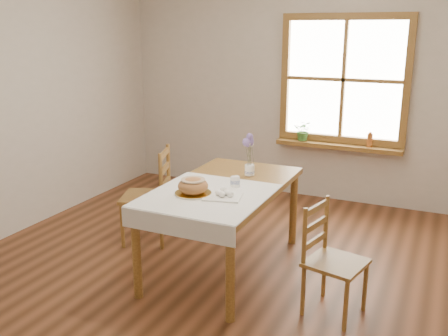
{
  "coord_description": "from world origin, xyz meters",
  "views": [
    {
      "loc": [
        1.67,
        -3.31,
        2.02
      ],
      "look_at": [
        0.0,
        0.3,
        0.9
      ],
      "focal_mm": 40.0,
      "sensor_mm": 36.0,
      "label": 1
    }
  ],
  "objects_px": {
    "chair_left": "(145,195)",
    "chair_right": "(336,261)",
    "dining_table": "(224,195)",
    "bread_plate": "(193,193)",
    "flower_vase": "(250,171)"
  },
  "relations": [
    {
      "from": "chair_left",
      "to": "dining_table",
      "type": "bearing_deg",
      "value": 57.77
    },
    {
      "from": "chair_left",
      "to": "chair_right",
      "type": "height_order",
      "value": "chair_left"
    },
    {
      "from": "dining_table",
      "to": "chair_left",
      "type": "distance_m",
      "value": 0.97
    },
    {
      "from": "dining_table",
      "to": "bread_plate",
      "type": "height_order",
      "value": "bread_plate"
    },
    {
      "from": "chair_right",
      "to": "flower_vase",
      "type": "relative_size",
      "value": 8.63
    },
    {
      "from": "chair_left",
      "to": "bread_plate",
      "type": "xyz_separation_m",
      "value": [
        0.82,
        -0.54,
        0.3
      ]
    },
    {
      "from": "dining_table",
      "to": "bread_plate",
      "type": "distance_m",
      "value": 0.37
    },
    {
      "from": "chair_right",
      "to": "chair_left",
      "type": "bearing_deg",
      "value": 88.15
    },
    {
      "from": "dining_table",
      "to": "chair_right",
      "type": "xyz_separation_m",
      "value": [
        1.03,
        -0.32,
        -0.25
      ]
    },
    {
      "from": "dining_table",
      "to": "bread_plate",
      "type": "xyz_separation_m",
      "value": [
        -0.11,
        -0.34,
        0.1
      ]
    },
    {
      "from": "dining_table",
      "to": "chair_left",
      "type": "xyz_separation_m",
      "value": [
        -0.93,
        0.2,
        -0.2
      ]
    },
    {
      "from": "bread_plate",
      "to": "flower_vase",
      "type": "xyz_separation_m",
      "value": [
        0.2,
        0.68,
        0.03
      ]
    },
    {
      "from": "dining_table",
      "to": "chair_left",
      "type": "relative_size",
      "value": 1.71
    },
    {
      "from": "dining_table",
      "to": "flower_vase",
      "type": "height_order",
      "value": "flower_vase"
    },
    {
      "from": "chair_left",
      "to": "chair_right",
      "type": "xyz_separation_m",
      "value": [
        1.96,
        -0.52,
        -0.05
      ]
    }
  ]
}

